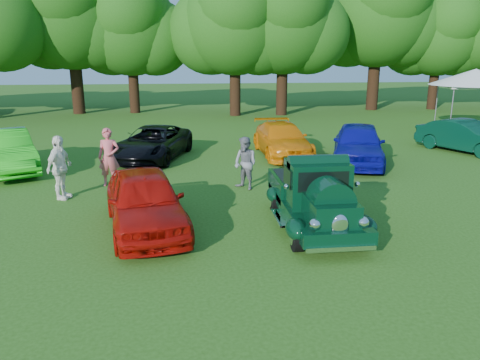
{
  "coord_description": "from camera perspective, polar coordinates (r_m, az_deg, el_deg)",
  "views": [
    {
      "loc": [
        -2.36,
        -10.71,
        4.35
      ],
      "look_at": [
        -1.01,
        1.15,
        1.1
      ],
      "focal_mm": 35.0,
      "sensor_mm": 36.0,
      "label": 1
    }
  ],
  "objects": [
    {
      "name": "back_car_blue",
      "position": [
        19.39,
        14.23,
        4.28
      ],
      "size": [
        3.41,
        5.2,
        1.65
      ],
      "primitive_type": "imported",
      "rotation": [
        0.0,
        0.0,
        -0.33
      ],
      "color": "#0D0C8E",
      "rests_on": "ground"
    },
    {
      "name": "back_car_black",
      "position": [
        20.1,
        -10.57,
        4.47
      ],
      "size": [
        3.58,
        5.37,
        1.37
      ],
      "primitive_type": "imported",
      "rotation": [
        0.0,
        0.0,
        -0.29
      ],
      "color": "black",
      "rests_on": "ground"
    },
    {
      "name": "canopy_tent",
      "position": [
        28.64,
        26.74,
        11.09
      ],
      "size": [
        5.71,
        5.71,
        3.54
      ],
      "rotation": [
        0.0,
        0.0,
        -0.24
      ],
      "color": "silver",
      "rests_on": "ground"
    },
    {
      "name": "spectator_white",
      "position": [
        15.2,
        -21.14,
        1.4
      ],
      "size": [
        0.84,
        1.25,
        1.97
      ],
      "primitive_type": "imported",
      "rotation": [
        0.0,
        0.0,
        1.23
      ],
      "color": "white",
      "rests_on": "ground"
    },
    {
      "name": "tree_line",
      "position": [
        34.89,
        -5.39,
        18.85
      ],
      "size": [
        63.25,
        10.74,
        11.42
      ],
      "color": "#311D10",
      "rests_on": "ground"
    },
    {
      "name": "hero_pickup",
      "position": [
        12.12,
        9.02,
        -2.16
      ],
      "size": [
        2.1,
        4.52,
        1.77
      ],
      "color": "black",
      "rests_on": "ground"
    },
    {
      "name": "spectator_pink",
      "position": [
        16.26,
        -15.69,
        2.7
      ],
      "size": [
        0.73,
        0.49,
        1.96
      ],
      "primitive_type": "imported",
      "rotation": [
        0.0,
        0.0,
        -0.03
      ],
      "color": "#CE545E",
      "rests_on": "ground"
    },
    {
      "name": "back_car_lime",
      "position": [
        19.65,
        -26.61,
        3.15
      ],
      "size": [
        3.58,
        4.99,
        1.56
      ],
      "primitive_type": "imported",
      "rotation": [
        0.0,
        0.0,
        0.46
      ],
      "color": "green",
      "rests_on": "ground"
    },
    {
      "name": "spectator_grey",
      "position": [
        15.24,
        0.66,
        2.03
      ],
      "size": [
        1.05,
        1.07,
        1.74
      ],
      "primitive_type": "imported",
      "rotation": [
        0.0,
        0.0,
        -0.88
      ],
      "color": "gray",
      "rests_on": "ground"
    },
    {
      "name": "back_car_green",
      "position": [
        23.49,
        25.81,
        4.82
      ],
      "size": [
        3.28,
        4.59,
        1.44
      ],
      "primitive_type": "imported",
      "rotation": [
        0.0,
        0.0,
        0.45
      ],
      "color": "black",
      "rests_on": "ground"
    },
    {
      "name": "ground",
      "position": [
        11.79,
        5.56,
        -6.48
      ],
      "size": [
        120.0,
        120.0,
        0.0
      ],
      "primitive_type": "plane",
      "color": "#285213",
      "rests_on": "ground"
    },
    {
      "name": "back_car_orange",
      "position": [
        20.57,
        5.14,
        4.94
      ],
      "size": [
        2.12,
        4.86,
        1.39
      ],
      "primitive_type": "imported",
      "rotation": [
        0.0,
        0.0,
        0.03
      ],
      "color": "orange",
      "rests_on": "ground"
    },
    {
      "name": "red_convertible",
      "position": [
        12.0,
        -11.51,
        -2.48
      ],
      "size": [
        2.64,
        4.73,
        1.52
      ],
      "primitive_type": "imported",
      "rotation": [
        0.0,
        0.0,
        0.2
      ],
      "color": "#A30C07",
      "rests_on": "ground"
    }
  ]
}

